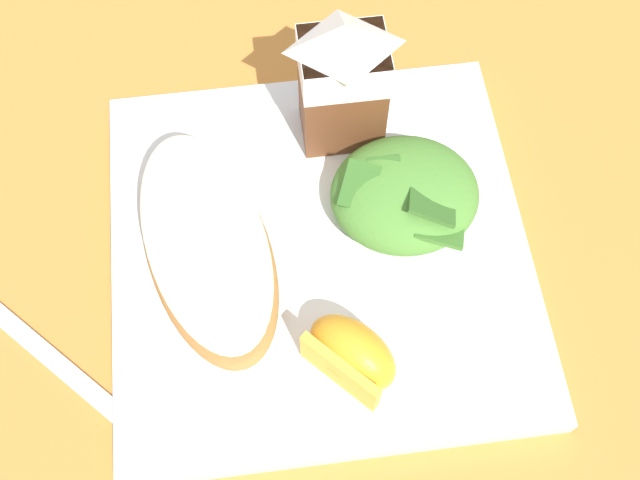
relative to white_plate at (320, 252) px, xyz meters
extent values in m
plane|color=#C67A33|center=(0.00, 0.00, -0.01)|extent=(3.00, 3.00, 0.00)
cube|color=white|center=(0.00, 0.00, 0.00)|extent=(0.28, 0.28, 0.02)
ellipsoid|color=#A87038|center=(-0.07, 0.00, 0.02)|extent=(0.11, 0.18, 0.03)
ellipsoid|color=maroon|center=(-0.07, 0.00, 0.03)|extent=(0.10, 0.17, 0.01)
ellipsoid|color=beige|center=(-0.07, 0.00, 0.04)|extent=(0.11, 0.18, 0.01)
ellipsoid|color=#4C8433|center=(0.06, 0.02, 0.03)|extent=(0.10, 0.09, 0.04)
cube|color=#336023|center=(0.07, 0.00, 0.05)|extent=(0.04, 0.03, 0.02)
cube|color=#336023|center=(0.05, 0.03, 0.04)|extent=(0.02, 0.03, 0.02)
cube|color=#3D7028|center=(0.08, -0.01, 0.03)|extent=(0.04, 0.03, 0.01)
cube|color=#336023|center=(0.03, 0.02, 0.04)|extent=(0.03, 0.04, 0.01)
cube|color=brown|center=(0.03, 0.09, 0.05)|extent=(0.06, 0.04, 0.09)
cube|color=white|center=(0.03, 0.09, 0.08)|extent=(0.06, 0.04, 0.03)
pyramid|color=white|center=(0.03, 0.09, 0.11)|extent=(0.06, 0.04, 0.02)
ellipsoid|color=orange|center=(0.01, -0.08, 0.03)|extent=(0.07, 0.07, 0.04)
cube|color=gold|center=(0.00, -0.09, 0.03)|extent=(0.04, 0.05, 0.03)
cube|color=silver|center=(-0.19, -0.05, -0.01)|extent=(0.13, 0.13, 0.01)
camera|label=1|loc=(-0.03, -0.22, 0.48)|focal=43.42mm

